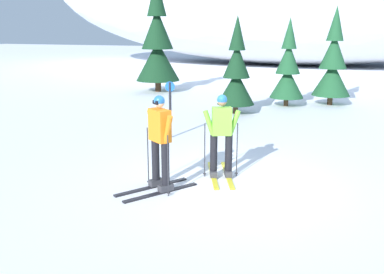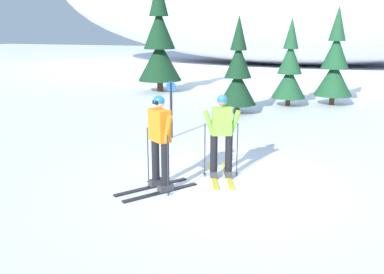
{
  "view_description": "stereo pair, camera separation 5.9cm",
  "coord_description": "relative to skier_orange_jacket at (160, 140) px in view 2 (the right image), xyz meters",
  "views": [
    {
      "loc": [
        1.9,
        -7.81,
        3.01
      ],
      "look_at": [
        -0.7,
        -0.27,
        0.95
      ],
      "focal_mm": 39.68,
      "sensor_mm": 36.0,
      "label": 1
    },
    {
      "loc": [
        1.96,
        -7.79,
        3.01
      ],
      "look_at": [
        -0.7,
        -0.27,
        0.95
      ],
      "focal_mm": 39.68,
      "sensor_mm": 36.0,
      "label": 2
    }
  ],
  "objects": [
    {
      "name": "ground_plane",
      "position": [
        1.16,
        0.8,
        -0.97
      ],
      "size": [
        120.0,
        120.0,
        0.0
      ],
      "primitive_type": "plane",
      "color": "white"
    },
    {
      "name": "skier_orange_jacket",
      "position": [
        0.0,
        0.0,
        0.0
      ],
      "size": [
        1.28,
        1.55,
        1.82
      ],
      "color": "black",
      "rests_on": "ground"
    },
    {
      "name": "skier_lime_jacket",
      "position": [
        0.91,
        1.05,
        -0.08
      ],
      "size": [
        0.98,
        1.71,
        1.73
      ],
      "color": "gold",
      "rests_on": "ground"
    },
    {
      "name": "pine_tree_far_left",
      "position": [
        -5.2,
        11.88,
        1.29
      ],
      "size": [
        2.09,
        2.09,
        5.4
      ],
      "color": "#47301E",
      "rests_on": "ground"
    },
    {
      "name": "pine_tree_center_left",
      "position": [
        -0.37,
        7.74,
        0.47
      ],
      "size": [
        1.33,
        1.33,
        3.44
      ],
      "color": "#47301E",
      "rests_on": "ground"
    },
    {
      "name": "pine_tree_center_right",
      "position": [
        1.17,
        9.87,
        0.46
      ],
      "size": [
        1.32,
        1.32,
        3.41
      ],
      "color": "#47301E",
      "rests_on": "ground"
    },
    {
      "name": "pine_tree_far_right",
      "position": [
        2.8,
        10.74,
        0.64
      ],
      "size": [
        1.49,
        1.49,
        3.85
      ],
      "color": "#47301E",
      "rests_on": "ground"
    },
    {
      "name": "trail_marker_post",
      "position": [
        -1.3,
        3.75,
        -0.08
      ],
      "size": [
        0.28,
        0.07,
        1.58
      ],
      "color": "black",
      "rests_on": "ground"
    }
  ]
}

